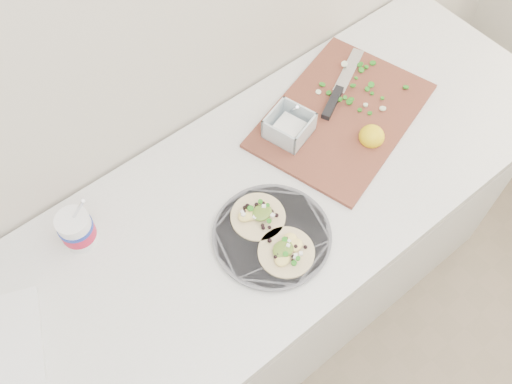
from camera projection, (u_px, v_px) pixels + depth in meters
counter at (189, 319)px, 1.78m from camera, size 2.44×0.66×0.90m
taco_plate at (272, 234)px, 1.42m from camera, size 0.30×0.30×0.04m
tub at (77, 227)px, 1.38m from camera, size 0.09×0.09×0.20m
cutboard at (336, 113)px, 1.62m from camera, size 0.59×0.49×0.08m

